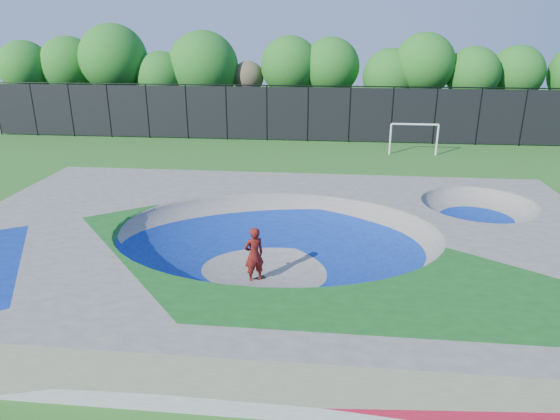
{
  "coord_description": "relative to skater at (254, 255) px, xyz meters",
  "views": [
    {
      "loc": [
        1.69,
        -15.34,
        7.81
      ],
      "look_at": [
        -0.19,
        3.0,
        1.1
      ],
      "focal_mm": 32.0,
      "sensor_mm": 36.0,
      "label": 1
    }
  ],
  "objects": [
    {
      "name": "skater",
      "position": [
        0.0,
        0.0,
        0.0
      ],
      "size": [
        0.82,
        0.75,
        1.89
      ],
      "primitive_type": "imported",
      "rotation": [
        0.0,
        0.0,
        3.71
      ],
      "color": "#B61C0E",
      "rests_on": "ground"
    },
    {
      "name": "treeline",
      "position": [
        -0.25,
        26.83,
        3.91
      ],
      "size": [
        52.22,
        6.97,
        8.29
      ],
      "color": "#483724",
      "rests_on": "ground"
    },
    {
      "name": "soccer_goal",
      "position": [
        7.74,
        18.45,
        0.49
      ],
      "size": [
        3.12,
        0.12,
        2.06
      ],
      "color": "white",
      "rests_on": "ground"
    },
    {
      "name": "skate_deck",
      "position": [
        0.64,
        0.87,
        -0.19
      ],
      "size": [
        22.0,
        14.0,
        1.5
      ],
      "primitive_type": "cube",
      "color": "gray",
      "rests_on": "ground"
    },
    {
      "name": "fence",
      "position": [
        0.64,
        21.87,
        1.15
      ],
      "size": [
        48.09,
        0.09,
        4.04
      ],
      "color": "black",
      "rests_on": "ground"
    },
    {
      "name": "skateboard",
      "position": [
        0.0,
        0.0,
        -0.92
      ],
      "size": [
        0.75,
        0.66,
        0.05
      ],
      "primitive_type": "cube",
      "rotation": [
        0.0,
        0.0,
        0.68
      ],
      "color": "black",
      "rests_on": "ground"
    },
    {
      "name": "ground",
      "position": [
        0.64,
        0.87,
        -0.94
      ],
      "size": [
        120.0,
        120.0,
        0.0
      ],
      "primitive_type": "plane",
      "color": "#23601A",
      "rests_on": "ground"
    }
  ]
}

